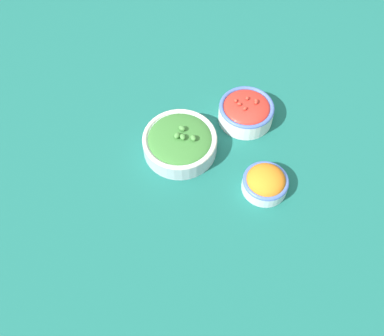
# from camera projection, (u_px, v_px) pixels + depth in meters

# --- Properties ---
(ground_plane) EXTENTS (3.00, 3.00, 0.00)m
(ground_plane) POSITION_uv_depth(u_px,v_px,m) (192.00, 174.00, 1.10)
(ground_plane) COLOR #196056
(bowl_carrots) EXTENTS (0.11, 0.11, 0.06)m
(bowl_carrots) POSITION_uv_depth(u_px,v_px,m) (265.00, 182.00, 1.05)
(bowl_carrots) COLOR silver
(bowl_carrots) RESTS_ON ground_plane
(bowl_cherry_tomatoes) EXTENTS (0.15, 0.15, 0.07)m
(bowl_cherry_tomatoes) POSITION_uv_depth(u_px,v_px,m) (246.00, 111.00, 1.16)
(bowl_cherry_tomatoes) COLOR white
(bowl_cherry_tomatoes) RESTS_ON ground_plane
(bowl_broccoli) EXTENTS (0.19, 0.19, 0.07)m
(bowl_broccoli) POSITION_uv_depth(u_px,v_px,m) (180.00, 142.00, 1.11)
(bowl_broccoli) COLOR #B2C1CC
(bowl_broccoli) RESTS_ON ground_plane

